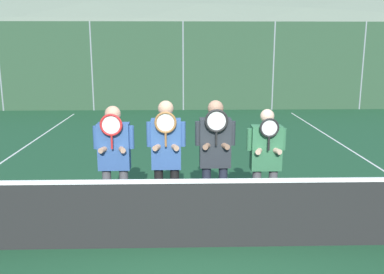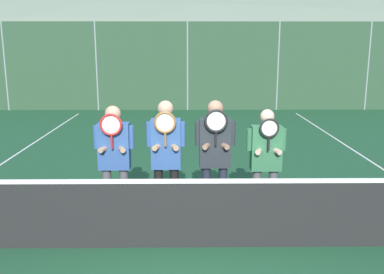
% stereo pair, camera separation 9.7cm
% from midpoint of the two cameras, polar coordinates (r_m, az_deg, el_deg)
% --- Properties ---
extents(ground_plane, '(120.00, 120.00, 0.00)m').
position_cam_midpoint_polar(ground_plane, '(5.86, -0.72, -14.47)').
color(ground_plane, '#1E4C2D').
extents(hill_distant, '(111.27, 61.81, 21.64)m').
position_cam_midpoint_polar(hill_distant, '(58.68, -1.53, 9.84)').
color(hill_distant, slate).
rests_on(hill_distant, ground_plane).
extents(clubhouse_building, '(21.02, 5.50, 3.58)m').
position_cam_midpoint_polar(clubhouse_building, '(25.15, -5.36, 10.46)').
color(clubhouse_building, beige).
rests_on(clubhouse_building, ground_plane).
extents(fence_back, '(21.68, 0.06, 3.47)m').
position_cam_midpoint_polar(fence_back, '(17.17, -1.35, 9.37)').
color(fence_back, gray).
rests_on(fence_back, ground_plane).
extents(tennis_net, '(11.25, 0.09, 1.05)m').
position_cam_midpoint_polar(tennis_net, '(5.66, -0.73, -10.05)').
color(tennis_net, gray).
rests_on(tennis_net, ground_plane).
extents(player_leftmost, '(0.59, 0.34, 1.78)m').
position_cam_midpoint_polar(player_leftmost, '(6.30, -10.76, -2.32)').
color(player_leftmost, '#56565B').
rests_on(player_leftmost, ground_plane).
extents(player_center_left, '(0.55, 0.34, 1.87)m').
position_cam_midpoint_polar(player_center_left, '(6.10, -3.90, -2.28)').
color(player_center_left, black).
rests_on(player_center_left, ground_plane).
extents(player_center_right, '(0.58, 0.34, 1.86)m').
position_cam_midpoint_polar(player_center_right, '(6.17, 2.65, -1.99)').
color(player_center_right, '#232838').
rests_on(player_center_right, ground_plane).
extents(player_rightmost, '(0.58, 0.34, 1.73)m').
position_cam_midpoint_polar(player_rightmost, '(6.35, 9.38, -2.67)').
color(player_rightmost, '#56565B').
rests_on(player_rightmost, ground_plane).
extents(car_far_left, '(4.55, 1.93, 1.80)m').
position_cam_midpoint_polar(car_far_left, '(21.10, -16.47, 7.22)').
color(car_far_left, '#285638').
rests_on(car_far_left, ground_plane).
extents(car_left_of_center, '(4.25, 1.94, 1.82)m').
position_cam_midpoint_polar(car_left_of_center, '(20.44, -2.04, 7.58)').
color(car_left_of_center, black).
rests_on(car_left_of_center, ground_plane).
extents(car_center, '(4.20, 2.09, 1.66)m').
position_cam_midpoint_polar(car_center, '(20.62, 12.22, 7.16)').
color(car_center, slate).
rests_on(car_center, ground_plane).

